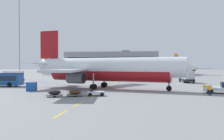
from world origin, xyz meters
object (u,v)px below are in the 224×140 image
(airliner_mid_left, at_px, (186,68))
(baggage_train, at_px, (75,93))
(catering_truck, at_px, (11,77))
(ground_crew_worker, at_px, (210,89))
(fuel_service_truck, at_px, (187,76))
(apron_light_mast_near, at_px, (19,29))
(airliner_foreground, at_px, (105,69))
(pushback_tug, at_px, (223,88))
(uld_cargo_container, at_px, (32,87))

(airliner_mid_left, bearing_deg, baggage_train, -108.62)
(catering_truck, bearing_deg, ground_crew_worker, -25.02)
(catering_truck, relative_size, fuel_service_truck, 0.98)
(airliner_mid_left, height_order, catering_truck, airliner_mid_left)
(baggage_train, relative_size, apron_light_mast_near, 0.31)
(airliner_foreground, bearing_deg, catering_truck, 155.02)
(pushback_tug, bearing_deg, apron_light_mast_near, 148.07)
(airliner_foreground, distance_m, baggage_train, 13.08)
(ground_crew_worker, bearing_deg, airliner_foreground, 154.91)
(airliner_foreground, distance_m, catering_truck, 31.18)
(ground_crew_worker, bearing_deg, pushback_tug, 48.72)
(pushback_tug, xyz_separation_m, apron_light_mast_near, (-55.71, 34.73, 16.33))
(airliner_foreground, xyz_separation_m, catering_truck, (-28.18, 13.13, -2.30))
(ground_crew_worker, relative_size, uld_cargo_container, 0.93)
(airliner_mid_left, xyz_separation_m, ground_crew_worker, (-9.76, -85.37, -2.28))
(apron_light_mast_near, bearing_deg, baggage_train, -52.48)
(uld_cargo_container, bearing_deg, fuel_service_truck, 39.73)
(uld_cargo_container, bearing_deg, pushback_tug, 1.97)
(baggage_train, distance_m, uld_cargo_container, 11.89)
(catering_truck, height_order, baggage_train, catering_truck)
(catering_truck, bearing_deg, airliner_foreground, -24.98)
(pushback_tug, bearing_deg, ground_crew_worker, -131.28)
(ground_crew_worker, bearing_deg, baggage_train, -168.84)
(catering_truck, xyz_separation_m, ground_crew_worker, (46.03, -21.49, -0.67))
(airliner_mid_left, height_order, uld_cargo_container, airliner_mid_left)
(pushback_tug, height_order, apron_light_mast_near, apron_light_mast_near)
(pushback_tug, distance_m, airliner_mid_left, 82.27)
(fuel_service_truck, distance_m, baggage_train, 39.02)
(pushback_tug, bearing_deg, airliner_foreground, 166.65)
(uld_cargo_container, xyz_separation_m, apron_light_mast_near, (-22.27, 35.88, 16.43))
(fuel_service_truck, distance_m, apron_light_mast_near, 56.90)
(uld_cargo_container, bearing_deg, ground_crew_worker, -4.24)
(airliner_mid_left, distance_m, fuel_service_truck, 57.51)
(catering_truck, bearing_deg, pushback_tug, -20.24)
(catering_truck, bearing_deg, baggage_train, -44.80)
(ground_crew_worker, xyz_separation_m, apron_light_mast_near, (-52.72, 38.14, 16.25))
(pushback_tug, xyz_separation_m, catering_truck, (-49.02, 18.08, 0.74))
(fuel_service_truck, distance_m, ground_crew_worker, 28.56)
(ground_crew_worker, bearing_deg, apron_light_mast_near, 144.12)
(airliner_mid_left, bearing_deg, fuel_service_truck, -98.62)
(airliner_mid_left, height_order, baggage_train, airliner_mid_left)
(airliner_foreground, bearing_deg, uld_cargo_container, -154.19)
(pushback_tug, height_order, baggage_train, pushback_tug)
(airliner_foreground, bearing_deg, baggage_train, -101.44)
(ground_crew_worker, relative_size, apron_light_mast_near, 0.06)
(baggage_train, bearing_deg, apron_light_mast_near, 127.52)
(catering_truck, bearing_deg, airliner_mid_left, 48.87)
(ground_crew_worker, bearing_deg, fuel_service_truck, 87.69)
(airliner_foreground, height_order, pushback_tug, airliner_foreground)
(apron_light_mast_near, bearing_deg, ground_crew_worker, -35.88)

